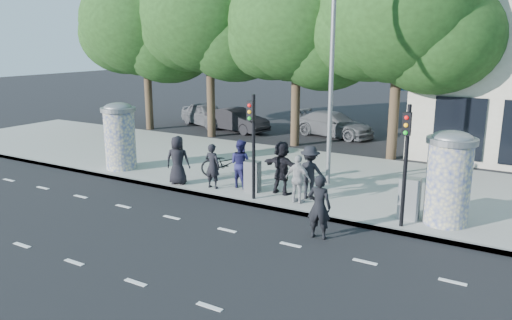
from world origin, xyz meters
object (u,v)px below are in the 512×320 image
Objects in this scene: ped_b at (212,166)px; car_left at (207,114)px; traffic_pole_far at (406,154)px; car_right at (333,124)px; street_lamp at (331,52)px; car_mid at (237,120)px; cabinet_right at (409,198)px; ped_a at (178,160)px; man_road at (319,207)px; ped_e at (298,179)px; cabinet_left at (252,176)px; ped_f at (282,168)px; ad_column_right at (449,176)px; bicycle at (227,164)px; ped_d at (310,173)px; ad_column_left at (120,134)px; ped_c at (241,164)px; traffic_pole_near at (253,136)px.

car_left is (-8.35, 11.07, -0.23)m from ped_b.
car_right is (-6.96, 12.17, -1.56)m from traffic_pole_far.
car_left is (-11.60, 8.58, -4.09)m from street_lamp.
ped_b is 11.80m from car_mid.
cabinet_right is (0.01, 0.75, -1.47)m from traffic_pole_far.
ped_a is 0.99× the size of man_road.
ped_a is at bearing 10.39° from ped_e.
cabinet_left is at bearing -40.92° from man_road.
ped_a is at bearing -125.84° from car_left.
ped_f is 1.08m from cabinet_left.
car_right is (-5.18, 13.75, -0.21)m from man_road.
car_mid is at bearing 143.70° from ad_column_right.
ped_e is 3.94m from bicycle.
ped_d is 0.97× the size of ped_f.
ad_column_left is 9.91m from man_road.
ped_b is (1.36, 0.22, -0.09)m from ped_a.
traffic_pole_far reaches higher than ped_b.
ped_b is 1.02× the size of ped_e.
ped_e is (-3.37, 0.41, -1.30)m from traffic_pole_far.
ped_a is 4.83m from ped_d.
traffic_pole_far is at bearing -179.91° from ped_e.
ad_column_left is 1.71× the size of ped_e.
ped_e is (2.48, -0.53, -0.07)m from ped_c.
ped_a is 1.66× the size of cabinet_left.
bicycle is at bearing -75.71° from ped_b.
cabinet_left is at bearing -133.19° from car_mid.
traffic_pole_far is at bearing -39.88° from street_lamp.
ped_d is 0.38× the size of car_right.
car_mid is at bearing 120.48° from cabinet_left.
cabinet_right reaches higher than car_mid.
street_lamp is 4.59× the size of ped_d.
traffic_pole_near is at bearing 147.35° from ped_c.
traffic_pole_near is 1.87m from ped_c.
ped_d is at bearing -151.73° from car_right.
car_mid is at bearing -47.59° from ped_c.
car_right is (1.04, 12.03, -0.36)m from ped_a.
car_mid is (-8.05, 9.69, -0.38)m from ped_f.
ped_b is at bearing -142.59° from street_lamp.
ped_e is 3.41m from cabinet_right.
ped_e reaches higher than cabinet_left.
car_right is (0.08, 10.36, 0.01)m from bicycle.
street_lamp is 4.98m from cabinet_left.
car_left is 1.03× the size of car_mid.
street_lamp is 15.00m from car_left.
car_mid is (-12.33, 9.94, -0.09)m from cabinet_right.
ped_b is at bearing -120.59° from car_left.
bicycle is (-5.26, 3.40, -0.22)m from man_road.
car_right is (-1.11, 11.23, -0.33)m from ped_c.
ped_e is at bearing -178.48° from cabinet_right.
ad_column_left reaches higher than ped_f.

